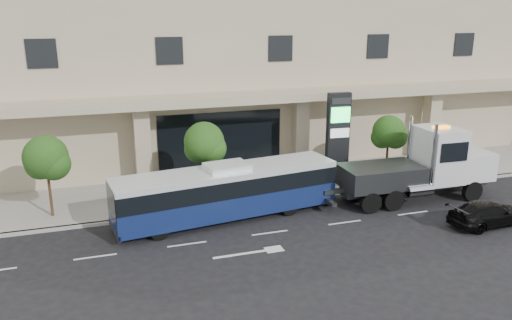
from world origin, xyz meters
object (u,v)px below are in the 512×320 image
at_px(tow_truck, 423,167).
at_px(signage_pylon, 338,137).
at_px(city_bus, 227,191).
at_px(black_sedan, 488,213).

height_order(tow_truck, signage_pylon, signage_pylon).
relative_size(city_bus, tow_truck, 1.17).
relative_size(city_bus, signage_pylon, 2.13).
height_order(city_bus, tow_truck, tow_truck).
bearing_deg(city_bus, signage_pylon, 15.03).
relative_size(tow_truck, signage_pylon, 1.83).
bearing_deg(city_bus, black_sedan, -29.24).
xyz_separation_m(city_bus, tow_truck, (11.14, -0.66, 0.40)).
bearing_deg(tow_truck, signage_pylon, 132.82).
distance_m(tow_truck, black_sedan, 4.44).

